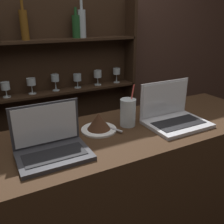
# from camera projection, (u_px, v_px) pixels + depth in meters

# --- Properties ---
(bar_counter) EXTENTS (1.80, 0.55, 1.01)m
(bar_counter) POSITION_uv_depth(u_px,v_px,m) (119.00, 209.00, 1.45)
(bar_counter) COLOR #382314
(bar_counter) RESTS_ON ground_plane
(back_wall) EXTENTS (7.00, 0.06, 2.70)m
(back_wall) POSITION_uv_depth(u_px,v_px,m) (51.00, 42.00, 2.12)
(back_wall) COLOR #4C3328
(back_wall) RESTS_ON ground_plane
(back_shelf) EXTENTS (1.32, 0.18, 1.72)m
(back_shelf) POSITION_uv_depth(u_px,v_px,m) (65.00, 93.00, 2.24)
(back_shelf) COLOR #332114
(back_shelf) RESTS_ON ground_plane
(laptop_near) EXTENTS (0.30, 0.20, 0.21)m
(laptop_near) POSITION_uv_depth(u_px,v_px,m) (51.00, 144.00, 1.05)
(laptop_near) COLOR #333338
(laptop_near) RESTS_ON bar_counter
(laptop_far) EXTENTS (0.32, 0.24, 0.22)m
(laptop_far) POSITION_uv_depth(u_px,v_px,m) (173.00, 115.00, 1.35)
(laptop_far) COLOR silver
(laptop_far) RESTS_ON bar_counter
(cake_plate) EXTENTS (0.18, 0.18, 0.09)m
(cake_plate) POSITION_uv_depth(u_px,v_px,m) (99.00, 123.00, 1.26)
(cake_plate) COLOR white
(cake_plate) RESTS_ON bar_counter
(water_glass) EXTENTS (0.08, 0.08, 0.22)m
(water_glass) POSITION_uv_depth(u_px,v_px,m) (128.00, 112.00, 1.31)
(water_glass) COLOR silver
(water_glass) RESTS_ON bar_counter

